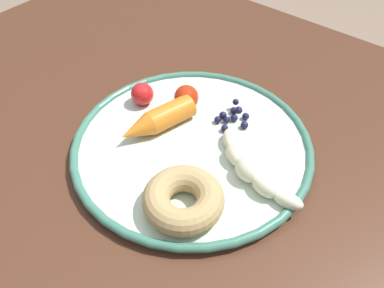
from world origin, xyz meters
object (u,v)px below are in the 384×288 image
object	(u,v)px
banana	(251,169)
tomato_near	(144,93)
plate	(192,145)
blueberry_pile	(233,117)
dining_table	(187,171)
carrot_orange	(157,121)
tomato_mid	(186,97)
donut	(183,200)

from	to	relation	value
banana	tomato_near	xyz separation A→B (m)	(0.21, -0.02, 0.01)
plate	blueberry_pile	bearing A→B (deg)	-101.21
dining_table	blueberry_pile	world-z (taller)	blueberry_pile
blueberry_pile	carrot_orange	bearing A→B (deg)	49.49
dining_table	tomato_mid	world-z (taller)	tomato_mid
plate	donut	size ratio (longest dim) A/B	3.44
dining_table	banana	world-z (taller)	banana
donut	blueberry_pile	distance (m)	0.18
tomato_near	donut	bearing A→B (deg)	146.95
tomato_near	tomato_mid	distance (m)	0.07
blueberry_pile	tomato_near	distance (m)	0.14
banana	tomato_near	bearing A→B (deg)	-5.56
dining_table	carrot_orange	world-z (taller)	carrot_orange
donut	carrot_orange	bearing A→B (deg)	-34.67
carrot_orange	tomato_mid	distance (m)	0.07
banana	blueberry_pile	distance (m)	0.11
banana	blueberry_pile	bearing A→B (deg)	-42.25
banana	donut	bearing A→B (deg)	69.83
carrot_orange	tomato_near	bearing A→B (deg)	-29.57
dining_table	blueberry_pile	distance (m)	0.13
plate	tomato_mid	world-z (taller)	tomato_mid
banana	tomato_near	size ratio (longest dim) A/B	4.43
plate	blueberry_pile	xyz separation A→B (m)	(-0.02, -0.08, 0.01)
banana	tomato_mid	size ratio (longest dim) A/B	4.13
banana	dining_table	bearing A→B (deg)	-8.19
plate	carrot_orange	size ratio (longest dim) A/B	2.80
banana	plate	bearing A→B (deg)	2.29
plate	banana	distance (m)	0.10
plate	donut	world-z (taller)	donut
dining_table	plate	world-z (taller)	plate
blueberry_pile	donut	bearing A→B (deg)	105.21
plate	donut	bearing A→B (deg)	123.80
dining_table	tomato_near	distance (m)	0.15
blueberry_pile	banana	bearing A→B (deg)	137.75
dining_table	blueberry_pile	size ratio (longest dim) A/B	18.09
donut	blueberry_pile	size ratio (longest dim) A/B	1.64
dining_table	donut	bearing A→B (deg)	128.08
plate	dining_table	bearing A→B (deg)	-38.32
plate	tomato_mid	size ratio (longest dim) A/B	9.00
tomato_near	plate	bearing A→B (deg)	168.13
donut	tomato_near	xyz separation A→B (m)	(0.18, -0.12, 0.00)
banana	tomato_near	distance (m)	0.22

